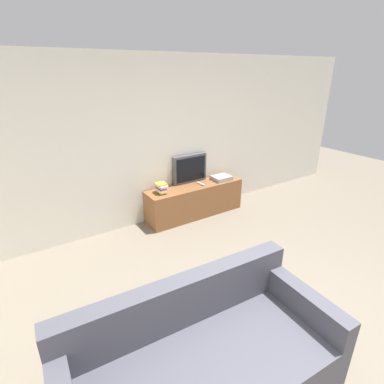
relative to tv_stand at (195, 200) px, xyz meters
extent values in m
plane|color=#756B5B|center=(-0.77, -2.76, -0.28)|extent=(14.00, 14.00, 0.00)
cube|color=silver|center=(-0.77, 0.27, 1.02)|extent=(9.00, 0.06, 2.60)
cube|color=brown|center=(0.00, 0.00, 0.00)|extent=(1.73, 0.44, 0.55)
cube|color=#4C4C51|center=(0.01, 0.18, 0.52)|extent=(0.64, 0.08, 0.48)
cube|color=black|center=(0.01, 0.13, 0.52)|extent=(0.56, 0.01, 0.40)
cube|color=#474751|center=(-1.69, -2.69, -0.05)|extent=(2.07, 1.06, 0.45)
cube|color=#474751|center=(-1.67, -2.30, 0.38)|extent=(2.02, 0.28, 0.42)
cube|color=#474751|center=(-0.75, -2.75, 0.06)|extent=(0.20, 0.94, 0.68)
cube|color=#2D753D|center=(-0.63, 0.01, 0.29)|extent=(0.13, 0.17, 0.02)
cube|color=gold|center=(-0.64, -0.01, 0.31)|extent=(0.14, 0.20, 0.03)
cube|color=silver|center=(-0.65, 0.01, 0.33)|extent=(0.13, 0.22, 0.03)
cube|color=#7A3884|center=(-0.64, 0.01, 0.36)|extent=(0.11, 0.21, 0.03)
cube|color=silver|center=(-0.63, 0.01, 0.40)|extent=(0.14, 0.22, 0.03)
cube|color=gold|center=(-0.64, 0.00, 0.43)|extent=(0.16, 0.16, 0.03)
cube|color=#B7B7B7|center=(0.10, -0.03, 0.29)|extent=(0.05, 0.18, 0.02)
cube|color=#99999E|center=(0.54, -0.03, 0.31)|extent=(0.33, 0.27, 0.07)
camera|label=1|loc=(-2.61, -3.91, 2.09)|focal=28.00mm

